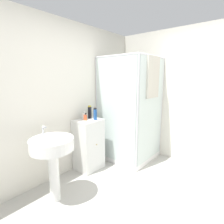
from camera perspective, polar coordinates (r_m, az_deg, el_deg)
name	(u,v)px	position (r m, az deg, el deg)	size (l,w,h in m)	color
ground_plane	(156,220)	(2.42, 14.31, -30.93)	(12.00, 12.00, 0.00)	#B2AFA8
wall_back	(63,100)	(2.95, -15.78, 3.73)	(6.40, 0.06, 2.50)	silver
wall_right	(203,98)	(3.46, 27.54, 3.93)	(0.06, 6.40, 2.50)	silver
shower_enclosure	(131,132)	(3.50, 6.30, -6.64)	(0.95, 0.98, 1.99)	white
vanity_cabinet	(89,144)	(3.17, -7.64, -10.40)	(0.45, 0.40, 0.90)	silver
sink	(52,151)	(2.39, -18.89, -12.04)	(0.55, 0.55, 0.99)	white
soap_dispenser	(85,117)	(2.99, -8.69, -1.77)	(0.06, 0.06, 0.13)	#E5562D
shampoo_bottle_tall_black	(90,112)	(3.12, -7.30, -0.04)	(0.07, 0.07, 0.23)	black
shampoo_bottle_blue	(95,114)	(3.00, -5.51, -0.68)	(0.06, 0.06, 0.21)	#1E4C93
lotion_bottle_white	(84,116)	(3.06, -9.24, -1.36)	(0.06, 0.06, 0.14)	white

